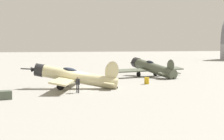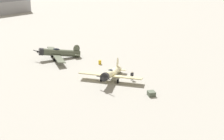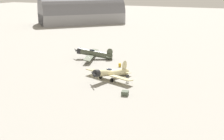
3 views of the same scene
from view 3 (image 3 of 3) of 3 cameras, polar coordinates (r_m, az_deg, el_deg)
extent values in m
plane|color=gray|center=(61.46, 0.00, -1.61)|extent=(400.00, 400.00, 0.00)
cylinder|color=beige|center=(61.09, 0.00, -0.48)|extent=(9.00, 4.34, 2.86)
cylinder|color=#232326|center=(57.97, -2.94, -0.63)|extent=(1.55, 1.73, 1.56)
cone|color=#232326|center=(57.51, -3.41, -0.65)|extent=(0.81, 0.78, 0.68)
cube|color=black|center=(57.41, -3.52, -0.68)|extent=(2.68, 2.27, 0.42)
ellipsoid|color=black|center=(60.26, -0.59, 0.01)|extent=(1.94, 1.32, 0.96)
cube|color=#C6BC89|center=(60.39, -0.71, -0.85)|extent=(5.56, 11.52, 0.47)
ellipsoid|color=beige|center=(63.58, 2.35, 0.82)|extent=(1.79, 0.74, 2.41)
cube|color=#C6BC89|center=(63.78, 2.22, -0.31)|extent=(2.19, 3.57, 0.29)
cylinder|color=#999BA0|center=(59.05, 0.01, -1.47)|extent=(0.14, 0.14, 0.92)
cylinder|color=black|center=(59.19, 0.01, -1.90)|extent=(0.82, 0.46, 0.80)
cylinder|color=#999BA0|center=(61.16, -2.11, -0.87)|extent=(0.14, 0.14, 0.92)
cylinder|color=black|center=(61.29, -2.10, -1.28)|extent=(0.82, 0.46, 0.80)
cylinder|color=black|center=(64.47, 2.65, -0.66)|extent=(0.30, 0.19, 0.28)
cylinder|color=#4C5442|center=(77.39, -3.13, 3.06)|extent=(4.05, 8.93, 2.86)
cylinder|color=#232326|center=(78.05, -6.17, 3.60)|extent=(1.89, 1.57, 1.74)
cone|color=#232326|center=(78.18, -6.63, 3.68)|extent=(0.84, 0.82, 0.75)
cube|color=black|center=(78.21, -6.74, 3.68)|extent=(1.89, 2.10, 0.34)
ellipsoid|color=black|center=(77.37, -3.78, 3.63)|extent=(1.25, 1.93, 0.94)
cube|color=#565E4C|center=(77.62, -3.89, 2.90)|extent=(12.93, 5.38, 0.43)
ellipsoid|color=#4C5442|center=(76.73, -0.42, 3.42)|extent=(0.63, 1.71, 1.96)
cube|color=#565E4C|center=(76.99, -0.57, 2.65)|extent=(3.57, 2.05, 0.27)
cylinder|color=#999BA0|center=(76.19, -4.50, 2.47)|extent=(0.14, 0.14, 0.91)
cylinder|color=black|center=(76.30, -4.50, 2.13)|extent=(0.43, 0.82, 0.80)
cylinder|color=#999BA0|center=(79.35, -4.05, 3.02)|extent=(0.14, 0.14, 0.91)
cylinder|color=black|center=(79.45, -4.04, 2.70)|extent=(0.43, 0.82, 0.80)
cylinder|color=black|center=(77.07, -0.03, 2.12)|extent=(0.18, 0.30, 0.28)
cylinder|color=#2D2D33|center=(59.42, 3.05, -1.83)|extent=(0.12, 0.12, 0.84)
cylinder|color=#2D2D33|center=(59.41, 2.76, -1.83)|extent=(0.12, 0.12, 0.84)
cube|color=#2D2D33|center=(59.20, 2.91, -1.18)|extent=(0.39, 0.51, 0.59)
sphere|color=tan|center=(59.08, 2.92, -0.78)|extent=(0.22, 0.22, 0.22)
cylinder|color=#2D2D33|center=(59.20, 3.18, -1.16)|extent=(0.09, 0.09, 0.56)
cylinder|color=#2D2D33|center=(59.18, 2.64, -1.16)|extent=(0.09, 0.09, 0.56)
cube|color=#4C5647|center=(52.36, 2.45, -4.36)|extent=(1.41, 1.32, 0.76)
cylinder|color=gold|center=(70.07, 1.47, 0.95)|extent=(0.60, 0.60, 0.84)
torus|color=gold|center=(70.03, 1.47, 1.08)|extent=(0.63, 0.63, 0.04)
torus|color=gold|center=(70.11, 1.47, 0.81)|extent=(0.63, 0.63, 0.04)
cube|color=#939399|center=(148.61, -5.77, 9.65)|extent=(39.45, 39.50, 5.00)
cylinder|color=slate|center=(148.36, -5.80, 10.61)|extent=(39.45, 39.50, 17.14)
camera|label=1|loc=(50.51, 40.30, -3.65)|focal=57.26mm
camera|label=2|loc=(27.01, -68.92, 10.64)|focal=50.53mm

